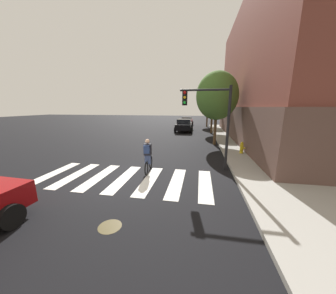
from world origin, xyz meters
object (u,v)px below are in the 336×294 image
(manhole_cover, at_px, (110,226))
(sedan_mid, at_px, (184,125))
(street_tree_far, at_px, (208,103))
(cyclist, at_px, (148,156))
(traffic_light_near, at_px, (211,114))
(street_tree_mid, at_px, (213,100))
(fire_hydrant, at_px, (242,148))
(street_tree_near, at_px, (217,96))
(sedan_far, at_px, (187,121))

(manhole_cover, bearing_deg, sedan_mid, 89.28)
(street_tree_far, bearing_deg, cyclist, -99.29)
(manhole_cover, relative_size, traffic_light_near, 0.15)
(sedan_mid, bearing_deg, street_tree_mid, -19.27)
(fire_hydrant, distance_m, street_tree_far, 18.02)
(sedan_mid, height_order, street_tree_mid, street_tree_mid)
(fire_hydrant, bearing_deg, street_tree_near, 114.76)
(street_tree_near, bearing_deg, sedan_far, 102.95)
(fire_hydrant, xyz_separation_m, street_tree_mid, (-1.43, 10.17, 3.45))
(street_tree_far, bearing_deg, fire_hydrant, -84.44)
(sedan_far, bearing_deg, traffic_light_near, -82.70)
(fire_hydrant, height_order, street_tree_mid, street_tree_mid)
(cyclist, bearing_deg, street_tree_mid, 74.95)
(sedan_mid, distance_m, street_tree_near, 9.32)
(sedan_far, distance_m, cyclist, 22.94)
(sedan_far, relative_size, traffic_light_near, 1.03)
(manhole_cover, bearing_deg, street_tree_mid, 78.68)
(fire_hydrant, distance_m, street_tree_near, 5.09)
(cyclist, height_order, street_tree_near, street_tree_near)
(fire_hydrant, bearing_deg, cyclist, -141.80)
(sedan_mid, height_order, street_tree_near, street_tree_near)
(sedan_mid, bearing_deg, cyclist, -91.44)
(sedan_mid, relative_size, sedan_far, 1.09)
(fire_hydrant, relative_size, street_tree_near, 0.13)
(cyclist, bearing_deg, street_tree_near, 63.34)
(street_tree_near, distance_m, street_tree_far, 14.32)
(sedan_mid, relative_size, street_tree_far, 0.84)
(traffic_light_near, height_order, street_tree_far, street_tree_far)
(manhole_cover, distance_m, traffic_light_near, 6.60)
(manhole_cover, height_order, street_tree_mid, street_tree_mid)
(sedan_mid, bearing_deg, fire_hydrant, -66.75)
(sedan_mid, xyz_separation_m, fire_hydrant, (4.89, -11.38, -0.31))
(sedan_mid, height_order, sedan_far, sedan_mid)
(sedan_mid, xyz_separation_m, street_tree_near, (3.36, -8.07, 3.23))
(traffic_light_near, bearing_deg, street_tree_mid, 86.34)
(street_tree_mid, distance_m, street_tree_far, 7.47)
(sedan_mid, bearing_deg, traffic_light_near, -79.80)
(street_tree_near, bearing_deg, sedan_mid, 112.62)
(cyclist, bearing_deg, sedan_mid, 88.56)
(cyclist, xyz_separation_m, fire_hydrant, (5.28, 4.15, -0.31))
(street_tree_mid, bearing_deg, sedan_mid, 160.73)
(sedan_mid, height_order, cyclist, cyclist)
(cyclist, bearing_deg, sedan_far, 89.52)
(manhole_cover, bearing_deg, street_tree_far, 82.50)
(fire_hydrant, relative_size, street_tree_far, 0.14)
(cyclist, xyz_separation_m, traffic_light_near, (3.00, 1.02, 2.02))
(cyclist, distance_m, fire_hydrant, 6.73)
(traffic_light_near, bearing_deg, street_tree_near, 83.37)
(sedan_far, height_order, street_tree_mid, street_tree_mid)
(street_tree_far, bearing_deg, manhole_cover, -97.50)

